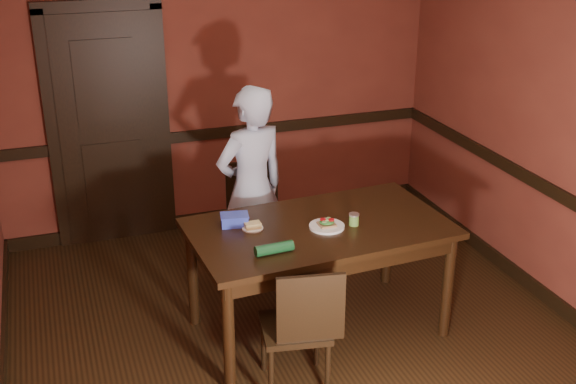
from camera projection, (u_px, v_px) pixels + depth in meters
floor at (304, 348)px, 5.06m from camera, size 4.00×4.50×0.01m
wall_back at (219, 85)px, 6.50m from camera, size 4.00×0.02×2.70m
wall_front at (527, 379)px, 2.58m from camera, size 4.00×0.02×2.70m
wall_right at (568, 136)px, 5.15m from camera, size 0.02×4.50×2.70m
dado_back at (221, 133)px, 6.66m from camera, size 4.00×0.03×0.10m
dado_right at (557, 194)px, 5.32m from camera, size 0.03×4.50×0.10m
baseboard_back at (224, 215)px, 6.99m from camera, size 4.00×0.03×0.12m
baseboard_right at (542, 293)px, 5.64m from camera, size 0.03×4.50×0.12m
door at (109, 124)px, 6.27m from camera, size 1.05×0.07×2.20m
dining_table at (318, 278)px, 5.13m from camera, size 1.83×1.10×0.83m
chair_far at (263, 222)px, 5.90m from camera, size 0.50×0.50×0.92m
chair_near at (295, 325)px, 4.53m from camera, size 0.48×0.48×0.89m
person at (252, 189)px, 5.59m from camera, size 0.69×0.55×1.65m
sandwich_plate at (327, 225)px, 4.94m from camera, size 0.25×0.25×0.06m
sauce_jar at (354, 219)px, 4.96m from camera, size 0.07×0.07×0.09m
cheese_saucer at (253, 226)px, 4.92m from camera, size 0.15×0.15×0.05m
food_tub at (234, 220)px, 4.96m from camera, size 0.21×0.16×0.08m
wrapped_veg at (274, 248)px, 4.58m from camera, size 0.26×0.09×0.07m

